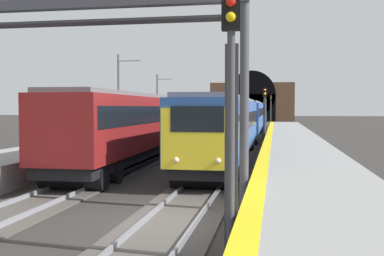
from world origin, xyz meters
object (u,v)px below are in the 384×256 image
at_px(railway_signal_mid, 265,112).
at_px(train_main_approaching, 248,117).
at_px(catenary_mast_near, 119,97).
at_px(catenary_mast_far, 158,103).
at_px(railway_signal_near, 231,108).
at_px(railway_signal_far, 271,106).
at_px(overhead_signal_gantry, 107,47).
at_px(train_adjacent_platform, 193,117).

bearing_deg(railway_signal_mid, train_main_approaching, -167.43).
height_order(catenary_mast_near, catenary_mast_far, catenary_mast_near).
bearing_deg(railway_signal_near, catenary_mast_near, -156.92).
bearing_deg(train_main_approaching, railway_signal_mid, 12.22).
bearing_deg(railway_signal_far, overhead_signal_gantry, -3.42).
distance_m(catenary_mast_near, catenary_mast_far, 14.13).
relative_size(train_main_approaching, railway_signal_far, 11.48).
relative_size(railway_signal_far, catenary_mast_far, 0.77).
xyz_separation_m(railway_signal_near, catenary_mast_near, (31.27, 13.32, 0.93)).
bearing_deg(catenary_mast_far, railway_signal_far, -21.60).
height_order(railway_signal_far, catenary_mast_near, catenary_mast_near).
distance_m(railway_signal_mid, catenary_mast_far, 20.39).
bearing_deg(railway_signal_near, train_adjacent_platform, -168.53).
bearing_deg(railway_signal_mid, railway_signal_near, 0.00).
bearing_deg(overhead_signal_gantry, railway_signal_mid, -9.98).
distance_m(railway_signal_mid, overhead_signal_gantry, 25.72).
distance_m(train_adjacent_platform, railway_signal_near, 34.98).
distance_m(railway_signal_near, catenary_mast_near, 34.00).
height_order(train_main_approaching, catenary_mast_near, catenary_mast_near).
distance_m(railway_signal_near, railway_signal_mid, 29.99).
bearing_deg(railway_signal_mid, overhead_signal_gantry, -9.98).
xyz_separation_m(train_main_approaching, railway_signal_mid, (-8.64, -1.93, 0.68)).
xyz_separation_m(catenary_mast_near, catenary_mast_far, (14.12, 0.01, -0.43)).
xyz_separation_m(railway_signal_mid, overhead_signal_gantry, (-25.23, 4.44, 2.30)).
xyz_separation_m(train_main_approaching, catenary_mast_near, (-7.36, 11.40, 1.96)).
bearing_deg(overhead_signal_gantry, train_adjacent_platform, 4.87).
height_order(train_adjacent_platform, catenary_mast_near, catenary_mast_near).
height_order(railway_signal_near, railway_signal_mid, railway_signal_near).
bearing_deg(catenary_mast_near, railway_signal_mid, -95.51).
relative_size(railway_signal_far, overhead_signal_gantry, 0.62).
relative_size(railway_signal_far, catenary_mast_near, 0.69).
height_order(railway_signal_near, railway_signal_far, railway_signal_far).
relative_size(railway_signal_mid, railway_signal_far, 0.87).
height_order(train_main_approaching, railway_signal_near, railway_signal_near).
height_order(train_main_approaching, train_adjacent_platform, train_adjacent_platform).
xyz_separation_m(train_main_approaching, railway_signal_far, (40.44, -1.93, 1.17)).
distance_m(train_adjacent_platform, catenary_mast_near, 7.28).
bearing_deg(railway_signal_near, overhead_signal_gantry, -136.97).
distance_m(train_main_approaching, catenary_mast_near, 13.71).
xyz_separation_m(overhead_signal_gantry, catenary_mast_near, (26.51, 8.88, -1.02)).
bearing_deg(railway_signal_mid, catenary_mast_far, -139.14).
xyz_separation_m(train_main_approaching, catenary_mast_far, (6.77, 11.40, 1.53)).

